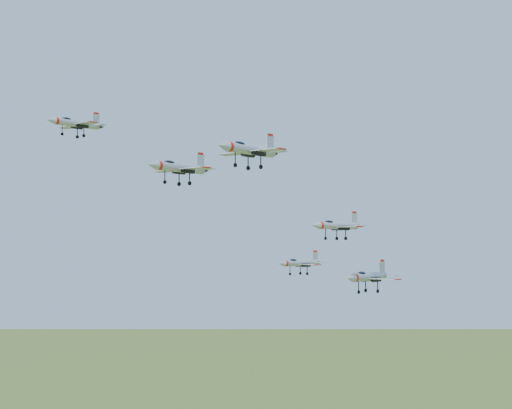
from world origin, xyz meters
TOP-DOWN VIEW (x-y plane):
  - jet_lead at (-21.50, 11.42)m, footprint 10.76×9.03m
  - jet_left_high at (-6.66, 3.81)m, footprint 13.81×11.69m
  - jet_right_high at (-5.31, -14.44)m, footprint 13.40×11.34m
  - jet_left_low at (16.92, 1.41)m, footprint 10.42×8.58m
  - jet_right_low at (17.77, -7.57)m, footprint 11.91×9.82m
  - jet_trail at (26.37, -6.22)m, footprint 13.81×11.69m

SIDE VIEW (x-z plane):
  - jet_trail at x=26.37m, z-range 116.33..120.07m
  - jet_left_low at x=16.92m, z-range 119.23..122.02m
  - jet_right_low at x=17.77m, z-range 125.62..128.81m
  - jet_left_high at x=-6.66m, z-range 134.79..138.52m
  - jet_right_high at x=-5.31m, z-range 136.02..139.65m
  - jet_lead at x=-21.50m, z-range 142.14..145.03m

